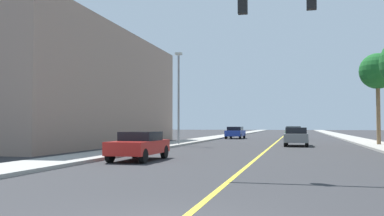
# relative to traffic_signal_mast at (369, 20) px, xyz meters

# --- Properties ---
(ground) EXTENTS (192.00, 192.00, 0.00)m
(ground) POSITION_rel_traffic_signal_mast_xyz_m (-4.21, 33.84, -4.98)
(ground) COLOR #2D2D30
(sidewalk_left) EXTENTS (2.62, 168.00, 0.15)m
(sidewalk_left) POSITION_rel_traffic_signal_mast_xyz_m (-12.29, 33.84, -4.91)
(sidewalk_left) COLOR #9E9B93
(sidewalk_left) RESTS_ON ground
(sidewalk_right) EXTENTS (2.62, 168.00, 0.15)m
(sidewalk_right) POSITION_rel_traffic_signal_mast_xyz_m (3.87, 33.84, -4.91)
(sidewalk_right) COLOR #9E9B93
(sidewalk_right) RESTS_ON ground
(lane_marking_center) EXTENTS (0.16, 144.00, 0.01)m
(lane_marking_center) POSITION_rel_traffic_signal_mast_xyz_m (-4.21, 33.84, -4.98)
(lane_marking_center) COLOR yellow
(lane_marking_center) RESTS_ON ground
(building_left_near) EXTENTS (13.29, 25.16, 9.29)m
(building_left_near) POSITION_rel_traffic_signal_mast_xyz_m (-22.13, 17.29, -0.34)
(building_left_near) COLOR gray
(building_left_near) RESTS_ON ground
(traffic_signal_mast) EXTENTS (9.86, 0.36, 6.57)m
(traffic_signal_mast) POSITION_rel_traffic_signal_mast_xyz_m (0.00, 0.00, 0.00)
(traffic_signal_mast) COLOR gray
(traffic_signal_mast) RESTS_ON sidewalk_right
(street_lamp) EXTENTS (0.56, 0.28, 7.35)m
(street_lamp) POSITION_rel_traffic_signal_mast_xyz_m (-11.48, 18.19, -0.74)
(street_lamp) COLOR gray
(street_lamp) RESTS_ON sidewalk_left
(palm_far) EXTENTS (2.80, 2.80, 7.12)m
(palm_far) POSITION_rel_traffic_signal_mast_xyz_m (3.89, 20.99, 0.81)
(palm_far) COLOR brown
(palm_far) RESTS_ON sidewalk_right
(car_red) EXTENTS (1.80, 3.97, 1.33)m
(car_red) POSITION_rel_traffic_signal_mast_xyz_m (-9.42, 4.21, -4.28)
(car_red) COLOR red
(car_red) RESTS_ON ground
(car_gray) EXTENTS (1.83, 4.32, 1.45)m
(car_gray) POSITION_rel_traffic_signal_mast_xyz_m (-2.33, 19.75, -4.24)
(car_gray) COLOR slate
(car_gray) RESTS_ON ground
(car_green) EXTENTS (1.98, 4.01, 1.48)m
(car_green) POSITION_rel_traffic_signal_mast_xyz_m (-2.69, 35.01, -4.22)
(car_green) COLOR #196638
(car_green) RESTS_ON ground
(car_blue) EXTENTS (1.97, 4.46, 1.44)m
(car_blue) POSITION_rel_traffic_signal_mast_xyz_m (-9.51, 36.33, -4.23)
(car_blue) COLOR #1E389E
(car_blue) RESTS_ON ground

